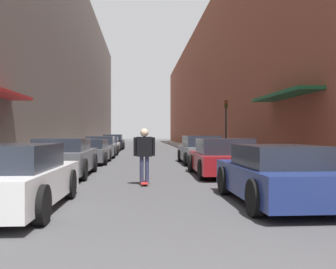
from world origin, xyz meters
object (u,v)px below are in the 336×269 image
parked_car_right_1 (223,158)px  traffic_light (226,122)px  parked_car_left_4 (108,145)px  parked_car_right_0 (277,175)px  parked_car_left_0 (11,179)px  parked_car_left_3 (101,147)px  parked_car_left_1 (64,158)px  parked_car_left_5 (113,142)px  parked_car_right_2 (200,150)px  parked_car_left_2 (90,152)px  skateboarder (144,150)px

parked_car_right_1 → traffic_light: size_ratio=1.25×
parked_car_left_4 → parked_car_right_0: size_ratio=1.09×
traffic_light → parked_car_left_0: bearing=-118.2°
parked_car_left_0 → parked_car_left_3: size_ratio=0.84×
parked_car_left_1 → parked_car_left_4: (0.09, 16.57, -0.06)m
parked_car_left_3 → traffic_light: (7.32, -2.72, 1.50)m
parked_car_left_5 → parked_car_right_0: (5.30, -27.17, -0.06)m
parked_car_left_4 → parked_car_right_1: size_ratio=1.06×
parked_car_left_0 → parked_car_right_2: 12.05m
parked_car_left_1 → parked_car_left_3: bearing=89.1°
parked_car_left_5 → parked_car_right_0: parked_car_left_5 is taller
parked_car_left_4 → parked_car_right_0: 22.67m
parked_car_left_5 → traffic_light: traffic_light is taller
parked_car_left_2 → parked_car_left_5: (0.01, 16.17, 0.08)m
skateboarder → parked_car_left_2: bearing=108.2°
parked_car_left_4 → parked_car_right_2: bearing=-64.7°
parked_car_left_5 → parked_car_left_3: bearing=-89.9°
parked_car_left_1 → skateboarder: size_ratio=2.68×
parked_car_left_3 → parked_car_right_0: 16.92m
parked_car_left_0 → traffic_light: size_ratio=1.26×
parked_car_right_2 → parked_car_right_1: bearing=-90.7°
parked_car_right_1 → traffic_light: bearing=76.1°
skateboarder → parked_car_left_1: bearing=139.3°
parked_car_right_1 → parked_car_right_2: (0.06, 5.21, 0.03)m
parked_car_left_0 → parked_car_right_2: (5.39, 10.78, 0.04)m
parked_car_left_5 → parked_car_right_2: bearing=-72.1°
parked_car_left_1 → parked_car_right_0: parked_car_left_1 is taller
parked_car_left_4 → traffic_light: 11.49m
parked_car_right_1 → parked_car_left_2: bearing=133.1°
parked_car_left_3 → parked_car_right_1: 12.05m
parked_car_left_3 → parked_car_left_0: bearing=-90.0°
parked_car_left_1 → parked_car_right_0: bearing=-45.1°
parked_car_left_3 → parked_car_right_0: parked_car_left_3 is taller
parked_car_right_0 → parked_car_right_2: bearing=89.4°
parked_car_left_4 → traffic_light: bearing=-49.5°
parked_car_left_3 → parked_car_left_4: (-0.07, 5.95, -0.05)m
parked_car_left_3 → parked_car_right_2: (5.38, -5.60, 0.02)m
parked_car_left_2 → parked_car_right_0: 12.21m
parked_car_left_3 → parked_car_left_5: 11.09m
parked_car_left_3 → parked_car_left_4: bearing=90.7°
parked_car_left_0 → traffic_light: bearing=61.8°
parked_car_left_1 → parked_car_left_2: 5.53m
parked_car_right_2 → skateboarder: (-2.83, -7.36, 0.34)m
parked_car_left_0 → parked_car_left_5: bearing=90.0°
parked_car_left_2 → traffic_light: 7.88m
skateboarder → traffic_light: 11.35m
parked_car_right_0 → parked_car_right_2: size_ratio=0.92×
parked_car_right_2 → parked_car_left_5: bearing=107.9°
parked_car_left_3 → parked_car_left_4: 5.95m
parked_car_left_2 → parked_car_left_4: bearing=90.2°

